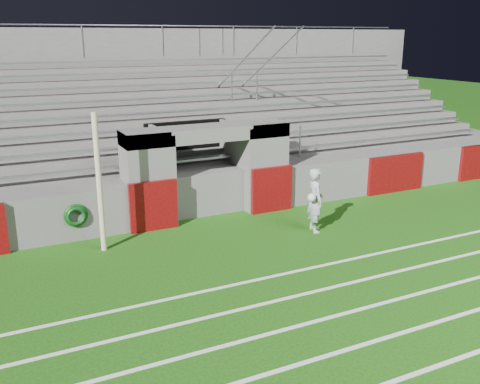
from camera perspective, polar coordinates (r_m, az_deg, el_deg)
ground at (r=12.70m, az=2.79°, el=-6.94°), size 90.00×90.00×0.00m
field_post at (r=12.98m, az=-14.79°, el=0.89°), size 0.13×0.13×3.35m
field_markings at (r=9.18m, az=18.77°, el=-17.69°), size 28.00×8.09×0.01m
stadium_structure at (r=19.35m, az=-8.64°, el=5.65°), size 26.00×8.48×5.42m
goalkeeper_with_ball at (r=14.18m, az=8.01°, el=-0.86°), size 0.62×0.70×1.72m
hose_coil at (r=13.94m, az=-17.09°, el=-2.43°), size 0.60×0.15×0.60m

